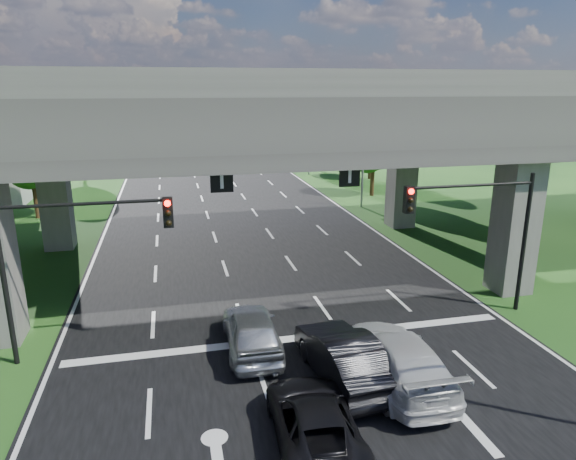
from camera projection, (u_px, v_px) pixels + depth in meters
name	position (u px, v px, depth m)	size (l,w,h in m)	color
ground	(322.00, 389.00, 16.47)	(160.00, 160.00, 0.00)	#1B4215
road	(265.00, 279.00, 25.84)	(18.00, 120.00, 0.03)	black
overpass	(256.00, 116.00, 25.57)	(80.00, 15.00, 10.00)	#312F2D
signal_right	(482.00, 220.00, 20.73)	(5.76, 0.54, 6.00)	black
signal_left	(69.00, 246.00, 17.32)	(5.76, 0.54, 6.00)	black
streetlight_far	(359.00, 133.00, 39.58)	(3.38, 0.25, 10.00)	gray
streetlight_beyond	(306.00, 120.00, 54.58)	(3.38, 0.25, 10.00)	gray
tree_left_near	(30.00, 152.00, 36.49)	(4.50, 4.50, 7.80)	black
tree_left_mid	(16.00, 150.00, 43.51)	(3.91, 3.90, 6.76)	black
tree_left_far	(80.00, 130.00, 51.62)	(4.80, 4.80, 8.32)	black
tree_right_near	(374.00, 144.00, 44.34)	(4.20, 4.20, 7.28)	black
tree_right_mid	(372.00, 139.00, 52.58)	(3.91, 3.90, 6.76)	black
tree_right_far	(313.00, 127.00, 59.03)	(4.50, 4.50, 7.80)	black
car_silver	(252.00, 330.00, 18.66)	(1.89, 4.70, 1.60)	#B5B9BD
car_dark	(343.00, 356.00, 16.78)	(1.77, 5.08, 1.67)	black
car_white	(396.00, 358.00, 16.70)	(2.33, 5.73, 1.66)	#BBBBBB
car_trailing	(314.00, 421.00, 13.81)	(2.21, 4.80, 1.33)	black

